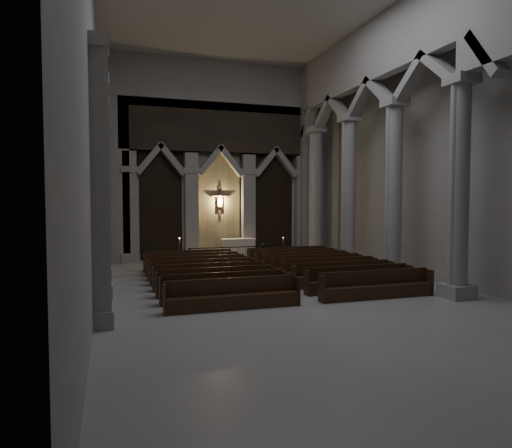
# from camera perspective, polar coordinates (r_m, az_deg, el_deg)

# --- Properties ---
(room) EXTENTS (24.00, 24.10, 12.00)m
(room) POSITION_cam_1_polar(r_m,az_deg,el_deg) (17.68, 4.48, 16.17)
(room) COLOR #A19E98
(room) RESTS_ON ground
(sanctuary_wall) EXTENTS (14.00, 0.77, 12.00)m
(sanctuary_wall) POSITION_cam_1_polar(r_m,az_deg,el_deg) (28.39, -4.51, 9.15)
(sanctuary_wall) COLOR #A09D95
(sanctuary_wall) RESTS_ON ground
(right_arcade) EXTENTS (1.00, 24.00, 12.00)m
(right_arcade) POSITION_cam_1_polar(r_m,az_deg,el_deg) (21.46, 17.22, 14.31)
(right_arcade) COLOR #A09D95
(right_arcade) RESTS_ON ground
(left_pilasters) EXTENTS (0.60, 13.00, 8.03)m
(left_pilasters) POSITION_cam_1_polar(r_m,az_deg,el_deg) (19.43, -18.55, 3.85)
(left_pilasters) COLOR #A09D95
(left_pilasters) RESTS_ON ground
(sanctuary_step) EXTENTS (8.50, 2.60, 0.15)m
(sanctuary_step) POSITION_cam_1_polar(r_m,az_deg,el_deg) (27.54, -4.00, -4.30)
(sanctuary_step) COLOR #A09D95
(sanctuary_step) RESTS_ON ground
(altar) EXTENTS (2.08, 0.83, 1.06)m
(altar) POSITION_cam_1_polar(r_m,az_deg,el_deg) (28.16, -2.25, -2.89)
(altar) COLOR beige
(altar) RESTS_ON sanctuary_step
(altar_rail) EXTENTS (4.74, 0.09, 0.93)m
(altar_rail) POSITION_cam_1_polar(r_m,az_deg,el_deg) (26.10, -3.26, -3.50)
(altar_rail) COLOR black
(altar_rail) RESTS_ON ground
(candle_stand_left) EXTENTS (0.25, 0.25, 1.49)m
(candle_stand_left) POSITION_cam_1_polar(r_m,az_deg,el_deg) (25.51, -9.52, -4.16)
(candle_stand_left) COLOR #AC6E35
(candle_stand_left) RESTS_ON ground
(candle_stand_right) EXTENTS (0.22, 0.22, 1.32)m
(candle_stand_right) POSITION_cam_1_polar(r_m,az_deg,el_deg) (27.76, 3.41, -3.64)
(candle_stand_right) COLOR #AC6E35
(candle_stand_right) RESTS_ON ground
(pews) EXTENTS (9.93, 9.23, 1.01)m
(pews) POSITION_cam_1_polar(r_m,az_deg,el_deg) (20.03, 1.42, -6.31)
(pews) COLOR black
(pews) RESTS_ON ground
(worshipper) EXTENTS (0.49, 0.34, 1.29)m
(worshipper) POSITION_cam_1_polar(r_m,az_deg,el_deg) (24.05, 0.95, -3.98)
(worshipper) COLOR black
(worshipper) RESTS_ON ground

